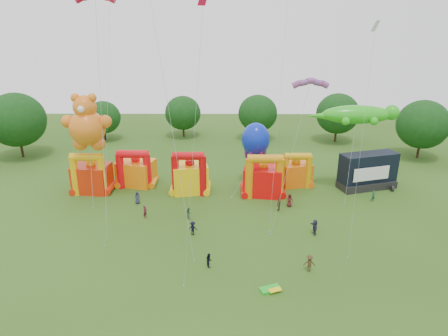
{
  "coord_description": "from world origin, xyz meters",
  "views": [
    {
      "loc": [
        1.34,
        -28.22,
        24.13
      ],
      "look_at": [
        1.02,
        18.0,
        7.02
      ],
      "focal_mm": 32.0,
      "sensor_mm": 36.0,
      "label": 1
    }
  ],
  "objects_px": {
    "bouncy_castle_0": "(92,176)",
    "gecko_kite": "(353,140)",
    "stage_trailer": "(368,171)",
    "teddy_bear_kite": "(88,135)",
    "spectator_4": "(279,204)",
    "bouncy_castle_2": "(190,176)",
    "octopus_kite": "(250,158)",
    "spectator_0": "(137,198)"
  },
  "relations": [
    {
      "from": "bouncy_castle_0",
      "to": "teddy_bear_kite",
      "type": "height_order",
      "value": "teddy_bear_kite"
    },
    {
      "from": "teddy_bear_kite",
      "to": "spectator_0",
      "type": "distance_m",
      "value": 11.05
    },
    {
      "from": "stage_trailer",
      "to": "teddy_bear_kite",
      "type": "bearing_deg",
      "value": -175.13
    },
    {
      "from": "teddy_bear_kite",
      "to": "gecko_kite",
      "type": "xyz_separation_m",
      "value": [
        37.31,
        1.37,
        -1.08
      ]
    },
    {
      "from": "bouncy_castle_0",
      "to": "stage_trailer",
      "type": "xyz_separation_m",
      "value": [
        41.52,
        1.88,
        0.21
      ]
    },
    {
      "from": "gecko_kite",
      "to": "spectator_0",
      "type": "height_order",
      "value": "gecko_kite"
    },
    {
      "from": "bouncy_castle_0",
      "to": "stage_trailer",
      "type": "bearing_deg",
      "value": 2.6
    },
    {
      "from": "bouncy_castle_0",
      "to": "teddy_bear_kite",
      "type": "distance_m",
      "value": 6.99
    },
    {
      "from": "teddy_bear_kite",
      "to": "gecko_kite",
      "type": "bearing_deg",
      "value": 2.1
    },
    {
      "from": "stage_trailer",
      "to": "bouncy_castle_0",
      "type": "bearing_deg",
      "value": -177.4
    },
    {
      "from": "bouncy_castle_0",
      "to": "bouncy_castle_2",
      "type": "distance_m",
      "value": 14.63
    },
    {
      "from": "stage_trailer",
      "to": "bouncy_castle_2",
      "type": "bearing_deg",
      "value": -175.95
    },
    {
      "from": "stage_trailer",
      "to": "octopus_kite",
      "type": "relative_size",
      "value": 0.94
    },
    {
      "from": "stage_trailer",
      "to": "spectator_4",
      "type": "bearing_deg",
      "value": -150.36
    },
    {
      "from": "octopus_kite",
      "to": "spectator_0",
      "type": "bearing_deg",
      "value": -158.54
    },
    {
      "from": "bouncy_castle_2",
      "to": "octopus_kite",
      "type": "height_order",
      "value": "octopus_kite"
    },
    {
      "from": "octopus_kite",
      "to": "stage_trailer",
      "type": "bearing_deg",
      "value": -0.83
    },
    {
      "from": "octopus_kite",
      "to": "bouncy_castle_0",
      "type": "bearing_deg",
      "value": -174.82
    },
    {
      "from": "bouncy_castle_2",
      "to": "gecko_kite",
      "type": "bearing_deg",
      "value": -0.49
    },
    {
      "from": "teddy_bear_kite",
      "to": "spectator_4",
      "type": "bearing_deg",
      "value": -10.22
    },
    {
      "from": "bouncy_castle_2",
      "to": "teddy_bear_kite",
      "type": "relative_size",
      "value": 0.44
    },
    {
      "from": "stage_trailer",
      "to": "gecko_kite",
      "type": "bearing_deg",
      "value": -148.5
    },
    {
      "from": "stage_trailer",
      "to": "teddy_bear_kite",
      "type": "distance_m",
      "value": 41.41
    },
    {
      "from": "spectator_0",
      "to": "stage_trailer",
      "type": "bearing_deg",
      "value": -11.99
    },
    {
      "from": "bouncy_castle_0",
      "to": "spectator_0",
      "type": "height_order",
      "value": "bouncy_castle_0"
    },
    {
      "from": "bouncy_castle_2",
      "to": "bouncy_castle_0",
      "type": "bearing_deg",
      "value": 179.93
    },
    {
      "from": "gecko_kite",
      "to": "octopus_kite",
      "type": "relative_size",
      "value": 1.33
    },
    {
      "from": "stage_trailer",
      "to": "gecko_kite",
      "type": "height_order",
      "value": "gecko_kite"
    },
    {
      "from": "teddy_bear_kite",
      "to": "spectator_0",
      "type": "xyz_separation_m",
      "value": [
        6.81,
        -2.58,
        -8.31
      ]
    },
    {
      "from": "bouncy_castle_0",
      "to": "octopus_kite",
      "type": "height_order",
      "value": "octopus_kite"
    },
    {
      "from": "octopus_kite",
      "to": "teddy_bear_kite",
      "type": "bearing_deg",
      "value": -170.74
    },
    {
      "from": "bouncy_castle_2",
      "to": "gecko_kite",
      "type": "relative_size",
      "value": 0.51
    },
    {
      "from": "bouncy_castle_2",
      "to": "stage_trailer",
      "type": "relative_size",
      "value": 0.72
    },
    {
      "from": "bouncy_castle_0",
      "to": "spectator_4",
      "type": "xyz_separation_m",
      "value": [
        27.09,
        -6.33,
        -1.5
      ]
    },
    {
      "from": "gecko_kite",
      "to": "octopus_kite",
      "type": "bearing_deg",
      "value": 170.71
    },
    {
      "from": "gecko_kite",
      "to": "spectator_0",
      "type": "distance_m",
      "value": 31.6
    },
    {
      "from": "bouncy_castle_2",
      "to": "spectator_4",
      "type": "relative_size",
      "value": 3.49
    },
    {
      "from": "bouncy_castle_2",
      "to": "octopus_kite",
      "type": "xyz_separation_m",
      "value": [
        9.01,
        2.16,
        2.11
      ]
    },
    {
      "from": "bouncy_castle_0",
      "to": "bouncy_castle_2",
      "type": "bearing_deg",
      "value": -0.07
    },
    {
      "from": "bouncy_castle_0",
      "to": "spectator_4",
      "type": "bearing_deg",
      "value": -13.15
    },
    {
      "from": "gecko_kite",
      "to": "stage_trailer",
      "type": "bearing_deg",
      "value": 31.5
    },
    {
      "from": "bouncy_castle_0",
      "to": "gecko_kite",
      "type": "xyz_separation_m",
      "value": [
        38.08,
        -0.22,
        5.69
      ]
    }
  ]
}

